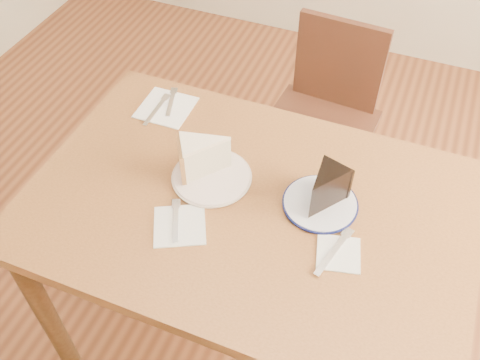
{
  "coord_description": "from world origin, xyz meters",
  "views": [
    {
      "loc": [
        0.32,
        -0.86,
        1.86
      ],
      "look_at": [
        -0.04,
        0.03,
        0.8
      ],
      "focal_mm": 40.0,
      "sensor_mm": 36.0,
      "label": 1
    }
  ],
  "objects_px": {
    "plate_cream": "(212,177)",
    "carrot_cake": "(207,156)",
    "table": "(249,225)",
    "chair_far": "(322,118)",
    "plate_navy": "(320,204)",
    "chocolate_cake": "(323,192)"
  },
  "relations": [
    {
      "from": "plate_cream",
      "to": "carrot_cake",
      "type": "xyz_separation_m",
      "value": [
        -0.02,
        0.02,
        0.06
      ]
    },
    {
      "from": "table",
      "to": "chair_far",
      "type": "distance_m",
      "value": 0.77
    },
    {
      "from": "chair_far",
      "to": "plate_cream",
      "type": "height_order",
      "value": "chair_far"
    },
    {
      "from": "table",
      "to": "plate_cream",
      "type": "height_order",
      "value": "plate_cream"
    },
    {
      "from": "plate_navy",
      "to": "chocolate_cake",
      "type": "bearing_deg",
      "value": -63.17
    },
    {
      "from": "chair_far",
      "to": "carrot_cake",
      "type": "distance_m",
      "value": 0.78
    },
    {
      "from": "chair_far",
      "to": "plate_navy",
      "type": "bearing_deg",
      "value": 106.62
    },
    {
      "from": "plate_cream",
      "to": "chocolate_cake",
      "type": "bearing_deg",
      "value": 2.67
    },
    {
      "from": "plate_cream",
      "to": "plate_navy",
      "type": "xyz_separation_m",
      "value": [
        0.31,
        0.02,
        0.0
      ]
    },
    {
      "from": "carrot_cake",
      "to": "chair_far",
      "type": "bearing_deg",
      "value": 133.17
    },
    {
      "from": "table",
      "to": "chocolate_cake",
      "type": "bearing_deg",
      "value": 17.87
    },
    {
      "from": "table",
      "to": "chair_far",
      "type": "relative_size",
      "value": 1.46
    },
    {
      "from": "plate_navy",
      "to": "chocolate_cake",
      "type": "relative_size",
      "value": 1.58
    },
    {
      "from": "table",
      "to": "plate_cream",
      "type": "relative_size",
      "value": 5.59
    },
    {
      "from": "table",
      "to": "carrot_cake",
      "type": "bearing_deg",
      "value": 156.87
    },
    {
      "from": "table",
      "to": "carrot_cake",
      "type": "height_order",
      "value": "carrot_cake"
    },
    {
      "from": "table",
      "to": "plate_cream",
      "type": "distance_m",
      "value": 0.17
    },
    {
      "from": "plate_cream",
      "to": "chocolate_cake",
      "type": "xyz_separation_m",
      "value": [
        0.31,
        0.01,
        0.05
      ]
    },
    {
      "from": "plate_cream",
      "to": "carrot_cake",
      "type": "height_order",
      "value": "carrot_cake"
    },
    {
      "from": "table",
      "to": "plate_navy",
      "type": "relative_size",
      "value": 6.17
    },
    {
      "from": "plate_navy",
      "to": "plate_cream",
      "type": "bearing_deg",
      "value": -176.3
    },
    {
      "from": "carrot_cake",
      "to": "table",
      "type": "bearing_deg",
      "value": 34.74
    }
  ]
}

